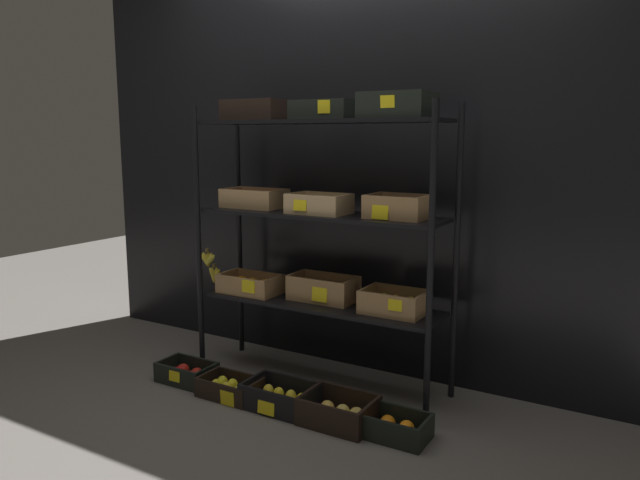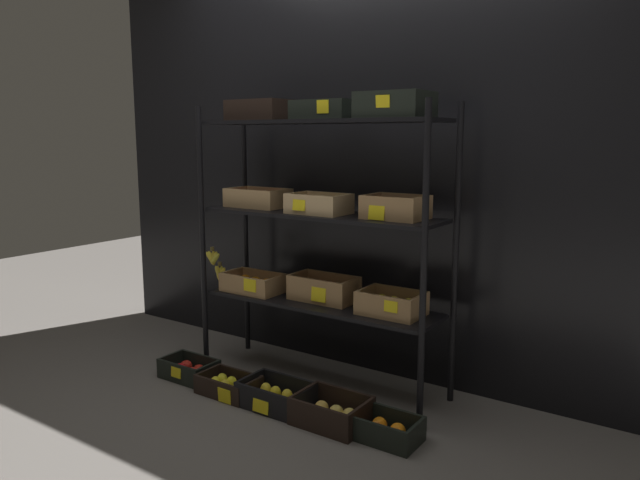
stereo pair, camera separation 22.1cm
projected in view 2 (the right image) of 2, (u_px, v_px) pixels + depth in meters
ground_plane at (320, 382)px, 3.47m from camera, size 10.00×10.00×0.00m
storefront_wall at (358, 138)px, 3.56m from camera, size 3.82×0.12×2.75m
display_rack at (318, 212)px, 3.32m from camera, size 1.54×0.42×1.60m
crate_ground_apple_red at (189, 370)px, 3.52m from camera, size 0.32×0.21×0.11m
crate_ground_lemon at (229, 386)px, 3.31m from camera, size 0.33×0.21×0.11m
crate_ground_center_lemon at (276, 397)px, 3.15m from camera, size 0.37×0.25×0.13m
crate_ground_apple_gold at (331, 414)px, 2.96m from camera, size 0.35×0.26×0.14m
crate_ground_orange at (387, 430)px, 2.80m from camera, size 0.30×0.20×0.12m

